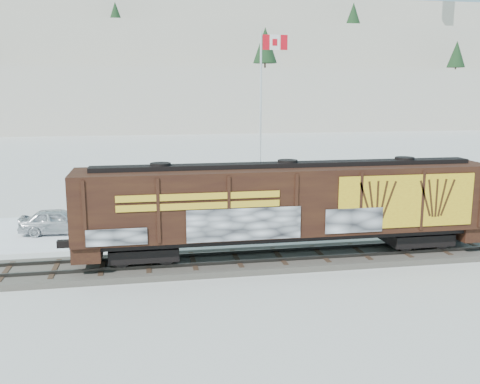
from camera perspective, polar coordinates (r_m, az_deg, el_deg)
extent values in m
plane|color=white|center=(24.79, -0.34, -7.73)|extent=(500.00, 500.00, 0.00)
cube|color=#59544C|center=(24.75, -0.35, -7.42)|extent=(50.00, 3.40, 0.28)
cube|color=#33302D|center=(24.01, -0.04, -7.46)|extent=(50.00, 0.10, 0.15)
cube|color=#33302D|center=(25.36, -0.63, -6.46)|extent=(50.00, 0.10, 0.15)
cube|color=white|center=(31.91, -2.70, -3.49)|extent=(40.00, 8.00, 0.03)
cube|color=white|center=(118.24, -8.51, 9.73)|extent=(360.00, 40.00, 12.00)
cube|color=white|center=(148.27, -8.99, 12.22)|extent=(360.00, 40.00, 24.00)
cube|color=white|center=(183.46, -9.34, 13.62)|extent=(360.00, 50.00, 35.00)
cone|color=black|center=(116.51, 2.70, 15.39)|extent=(5.04, 5.04, 7.38)
cone|color=black|center=(140.57, 22.10, 13.47)|extent=(4.20, 4.20, 6.15)
cone|color=black|center=(152.63, -13.16, 18.11)|extent=(3.92, 3.92, 5.74)
cone|color=black|center=(159.94, 12.00, 18.01)|extent=(4.48, 4.48, 6.56)
cube|color=black|center=(24.19, -10.22, -6.20)|extent=(3.00, 2.00, 0.90)
cube|color=black|center=(27.44, 18.26, -4.54)|extent=(3.00, 2.00, 0.90)
cylinder|color=black|center=(23.46, -12.54, -6.82)|extent=(0.90, 0.12, 0.90)
cube|color=black|center=(24.88, 4.98, -4.32)|extent=(18.97, 2.40, 0.25)
cube|color=black|center=(24.52, 5.04, -0.71)|extent=(18.97, 3.00, 2.95)
cube|color=black|center=(24.26, 5.10, 2.94)|extent=(17.45, 0.90, 0.20)
cube|color=gold|center=(24.98, 17.39, -0.95)|extent=(6.45, 0.03, 2.39)
cube|color=gold|center=(22.20, -4.33, -0.99)|extent=(6.83, 0.02, 0.70)
cube|color=silver|center=(22.70, 0.49, -3.48)|extent=(4.93, 0.03, 1.40)
cylinder|color=silver|center=(38.11, 2.14, -1.01)|extent=(0.90, 0.90, 0.20)
cylinder|color=silver|center=(37.36, 2.21, 7.73)|extent=(0.14, 0.14, 11.79)
cube|color=red|center=(37.53, 2.81, 15.68)|extent=(0.50, 0.07, 1.00)
cube|color=white|center=(37.67, 3.73, 15.65)|extent=(0.70, 0.09, 1.00)
cube|color=red|center=(37.83, 4.72, 15.62)|extent=(0.50, 0.07, 1.00)
imported|color=silver|center=(31.39, -18.80, -2.95)|extent=(4.24, 1.88, 1.42)
imported|color=white|center=(32.05, -0.69, -2.05)|extent=(4.59, 2.10, 1.46)
imported|color=black|center=(32.18, 10.66, -2.16)|extent=(5.48, 3.29, 1.49)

